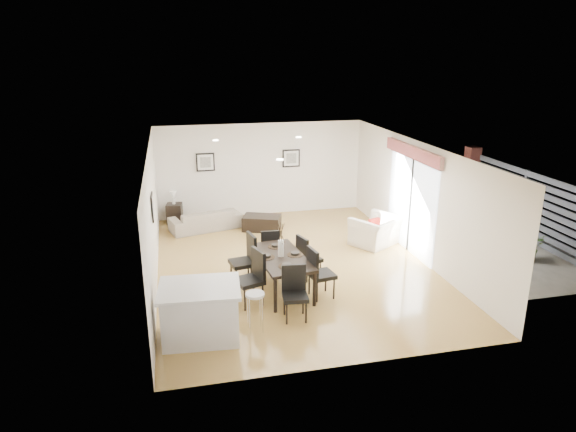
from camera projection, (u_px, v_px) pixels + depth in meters
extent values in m
plane|color=#B08E48|center=(293.00, 265.00, 11.69)|extent=(8.00, 8.00, 0.00)
cube|color=white|center=(261.00, 170.00, 14.99)|extent=(6.00, 0.04, 2.70)
cube|color=white|center=(356.00, 286.00, 7.57)|extent=(6.00, 0.04, 2.70)
cube|color=white|center=(152.00, 218.00, 10.64)|extent=(0.04, 8.00, 2.70)
cube|color=white|center=(418.00, 200.00, 11.92)|extent=(0.04, 8.00, 2.70)
cube|color=white|center=(293.00, 148.00, 10.86)|extent=(6.00, 8.00, 0.02)
imported|color=#A19482|center=(206.00, 219.00, 13.97)|extent=(2.04, 1.22, 0.56)
imported|color=silver|center=(376.00, 231.00, 12.83)|extent=(1.46, 1.42, 0.72)
imported|color=#3B5625|center=(529.00, 247.00, 11.87)|extent=(0.61, 0.53, 0.67)
imported|color=#3B5625|center=(479.00, 213.00, 14.45)|extent=(0.41, 0.41, 0.61)
cube|color=black|center=(281.00, 257.00, 10.25)|extent=(1.09, 1.89, 0.06)
cylinder|color=black|center=(275.00, 295.00, 9.49)|extent=(0.07, 0.07, 0.69)
cylinder|color=black|center=(252.00, 262.00, 11.00)|extent=(0.07, 0.07, 0.69)
cylinder|color=black|center=(314.00, 289.00, 9.73)|extent=(0.07, 0.07, 0.69)
cylinder|color=black|center=(286.00, 257.00, 11.24)|extent=(0.07, 0.07, 0.69)
cube|color=black|center=(249.00, 281.00, 9.75)|extent=(0.61, 0.61, 0.08)
cube|color=black|center=(259.00, 264.00, 9.76)|extent=(0.21, 0.48, 0.58)
cylinder|color=black|center=(236.00, 292.00, 9.90)|extent=(0.04, 0.04, 0.44)
cylinder|color=black|center=(254.00, 288.00, 10.08)|extent=(0.04, 0.04, 0.44)
cylinder|color=black|center=(245.00, 300.00, 9.59)|extent=(0.04, 0.04, 0.44)
cylinder|color=black|center=(263.00, 295.00, 9.77)|extent=(0.04, 0.04, 0.44)
cube|color=black|center=(242.00, 263.00, 10.59)|extent=(0.56, 0.56, 0.08)
cube|color=black|center=(252.00, 248.00, 10.57)|extent=(0.15, 0.49, 0.58)
cylinder|color=black|center=(231.00, 273.00, 10.76)|extent=(0.04, 0.04, 0.44)
cylinder|color=black|center=(248.00, 270.00, 10.91)|extent=(0.04, 0.04, 0.44)
cylinder|color=black|center=(237.00, 280.00, 10.43)|extent=(0.04, 0.04, 0.44)
cylinder|color=black|center=(254.00, 277.00, 10.57)|extent=(0.04, 0.04, 0.44)
cube|color=black|center=(322.00, 275.00, 10.07)|extent=(0.54, 0.54, 0.08)
cube|color=black|center=(313.00, 263.00, 9.90)|extent=(0.14, 0.47, 0.56)
cylinder|color=black|center=(334.00, 289.00, 10.05)|extent=(0.04, 0.04, 0.43)
cylinder|color=black|center=(317.00, 292.00, 9.92)|extent=(0.04, 0.04, 0.43)
cylinder|color=black|center=(326.00, 281.00, 10.37)|extent=(0.04, 0.04, 0.43)
cylinder|color=black|center=(309.00, 284.00, 10.24)|extent=(0.04, 0.04, 0.43)
cube|color=black|center=(310.00, 259.00, 10.91)|extent=(0.54, 0.54, 0.08)
cube|color=black|center=(302.00, 249.00, 10.74)|extent=(0.18, 0.43, 0.52)
cylinder|color=black|center=(320.00, 270.00, 10.93)|extent=(0.03, 0.03, 0.40)
cylinder|color=black|center=(307.00, 274.00, 10.76)|extent=(0.03, 0.03, 0.40)
cylinder|color=black|center=(312.00, 265.00, 11.20)|extent=(0.03, 0.03, 0.40)
cylinder|color=black|center=(299.00, 268.00, 11.04)|extent=(0.03, 0.03, 0.40)
cube|color=black|center=(295.00, 297.00, 9.22)|extent=(0.49, 0.49, 0.08)
cube|color=black|center=(294.00, 278.00, 9.32)|extent=(0.45, 0.10, 0.53)
cylinder|color=black|center=(287.00, 314.00, 9.11)|extent=(0.03, 0.03, 0.41)
cylinder|color=black|center=(284.00, 305.00, 9.44)|extent=(0.03, 0.03, 0.41)
cylinder|color=black|center=(306.00, 313.00, 9.15)|extent=(0.03, 0.03, 0.41)
cylinder|color=black|center=(303.00, 304.00, 9.48)|extent=(0.03, 0.03, 0.41)
cube|color=black|center=(270.00, 250.00, 11.46)|extent=(0.45, 0.45, 0.07)
cube|color=black|center=(271.00, 242.00, 11.21)|extent=(0.42, 0.08, 0.50)
cylinder|color=black|center=(276.00, 256.00, 11.71)|extent=(0.03, 0.03, 0.38)
cylinder|color=black|center=(278.00, 262.00, 11.40)|extent=(0.03, 0.03, 0.38)
cylinder|color=black|center=(262.00, 257.00, 11.66)|extent=(0.03, 0.03, 0.38)
cylinder|color=black|center=(263.00, 263.00, 11.35)|extent=(0.03, 0.03, 0.38)
cylinder|color=white|center=(281.00, 248.00, 10.19)|extent=(0.12, 0.12, 0.34)
cylinder|color=black|center=(295.00, 255.00, 10.30)|extent=(0.33, 0.33, 0.01)
cylinder|color=black|center=(295.00, 253.00, 10.29)|extent=(0.17, 0.17, 0.05)
cylinder|color=black|center=(276.00, 246.00, 10.73)|extent=(0.33, 0.33, 0.01)
cylinder|color=black|center=(276.00, 245.00, 10.72)|extent=(0.17, 0.17, 0.05)
cylinder|color=black|center=(267.00, 257.00, 10.18)|extent=(0.33, 0.33, 0.01)
cylinder|color=black|center=(267.00, 256.00, 10.17)|extent=(0.17, 0.17, 0.05)
cylinder|color=black|center=(287.00, 266.00, 9.75)|extent=(0.33, 0.33, 0.01)
cylinder|color=black|center=(287.00, 265.00, 9.74)|extent=(0.17, 0.17, 0.05)
cube|color=black|center=(262.00, 223.00, 13.95)|extent=(1.14, 0.91, 0.40)
cube|color=black|center=(175.00, 213.00, 14.48)|extent=(0.48, 0.48, 0.56)
cylinder|color=white|center=(174.00, 201.00, 14.37)|extent=(0.09, 0.09, 0.16)
cone|color=silver|center=(173.00, 195.00, 14.32)|extent=(0.20, 0.20, 0.22)
cube|color=#A81F15|center=(374.00, 225.00, 12.65)|extent=(0.33, 0.20, 0.31)
cube|color=silver|center=(201.00, 314.00, 8.63)|extent=(1.32, 1.03, 0.88)
cube|color=silver|center=(199.00, 288.00, 8.49)|extent=(1.43, 1.14, 0.06)
cylinder|color=silver|center=(255.00, 294.00, 8.75)|extent=(0.33, 0.33, 0.05)
cylinder|color=silver|center=(260.00, 309.00, 8.98)|extent=(0.02, 0.02, 0.70)
cylinder|color=silver|center=(248.00, 310.00, 8.94)|extent=(0.02, 0.02, 0.70)
cylinder|color=silver|center=(250.00, 316.00, 8.74)|extent=(0.02, 0.02, 0.70)
cylinder|color=silver|center=(263.00, 315.00, 8.78)|extent=(0.02, 0.02, 0.70)
cube|color=black|center=(205.00, 162.00, 14.53)|extent=(0.52, 0.03, 0.52)
cube|color=white|center=(205.00, 162.00, 14.53)|extent=(0.44, 0.04, 0.44)
cube|color=#61615B|center=(205.00, 162.00, 14.53)|extent=(0.30, 0.04, 0.30)
cube|color=black|center=(291.00, 158.00, 15.06)|extent=(0.52, 0.03, 0.52)
cube|color=white|center=(291.00, 158.00, 15.06)|extent=(0.44, 0.04, 0.44)
cube|color=#61615B|center=(291.00, 158.00, 15.06)|extent=(0.30, 0.04, 0.30)
cube|color=black|center=(153.00, 207.00, 10.37)|extent=(0.03, 0.52, 0.52)
cube|color=white|center=(153.00, 207.00, 10.37)|extent=(0.04, 0.44, 0.44)
cube|color=#61615B|center=(153.00, 207.00, 10.37)|extent=(0.04, 0.30, 0.30)
cube|color=white|center=(411.00, 206.00, 12.26)|extent=(0.02, 2.40, 2.25)
cube|color=black|center=(410.00, 206.00, 12.26)|extent=(0.03, 0.05, 2.25)
cube|color=black|center=(414.00, 159.00, 11.91)|extent=(0.03, 2.50, 0.05)
cube|color=maroon|center=(413.00, 152.00, 11.85)|extent=(0.10, 2.70, 0.28)
plane|color=gray|center=(481.00, 243.00, 13.04)|extent=(6.00, 6.00, 0.00)
cube|color=#2B2B2E|center=(527.00, 206.00, 13.02)|extent=(0.08, 5.50, 1.80)
cube|color=brown|center=(470.00, 180.00, 15.18)|extent=(0.35, 0.35, 2.00)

